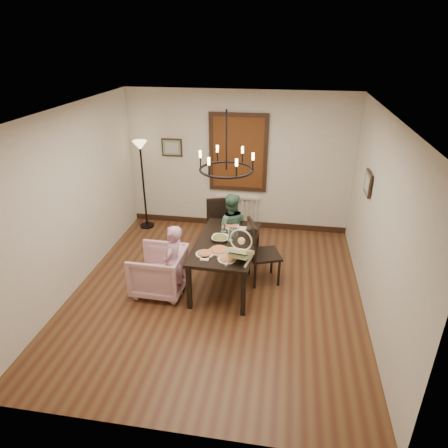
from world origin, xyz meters
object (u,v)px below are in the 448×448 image
(elderly_woman, at_px, (174,270))
(seated_man, at_px, (230,234))
(chair_right, at_px, (264,251))
(baby_bouncer, at_px, (240,250))
(chair_far, at_px, (221,230))
(drinking_glass, at_px, (232,232))
(armchair, at_px, (159,271))
(floor_lamp, at_px, (144,186))
(dining_table, at_px, (226,246))

(elderly_woman, distance_m, seated_man, 1.45)
(chair_right, distance_m, baby_bouncer, 0.86)
(chair_far, bearing_deg, drinking_glass, -83.05)
(armchair, height_order, floor_lamp, floor_lamp)
(elderly_woman, bearing_deg, seated_man, 160.73)
(chair_right, bearing_deg, baby_bouncer, 135.99)
(chair_far, bearing_deg, chair_right, -55.93)
(seated_man, bearing_deg, armchair, 41.46)
(baby_bouncer, relative_size, floor_lamp, 0.27)
(dining_table, height_order, seated_man, seated_man)
(chair_right, bearing_deg, chair_far, 30.34)
(dining_table, xyz_separation_m, seated_man, (-0.05, 0.75, -0.15))
(chair_right, bearing_deg, elderly_woman, 99.06)
(floor_lamp, bearing_deg, baby_bouncer, -45.91)
(chair_right, distance_m, seated_man, 0.86)
(armchair, distance_m, elderly_woman, 0.37)
(chair_right, height_order, armchair, chair_right)
(chair_right, distance_m, floor_lamp, 3.11)
(chair_right, distance_m, armchair, 1.71)
(chair_right, xyz_separation_m, baby_bouncer, (-0.31, -0.70, 0.38))
(baby_bouncer, bearing_deg, floor_lamp, 144.68)
(seated_man, xyz_separation_m, drinking_glass, (0.10, -0.56, 0.32))
(elderly_woman, relative_size, baby_bouncer, 2.08)
(floor_lamp, bearing_deg, elderly_woman, -61.53)
(armchair, xyz_separation_m, baby_bouncer, (1.29, -0.13, 0.57))
(dining_table, xyz_separation_m, elderly_woman, (-0.71, -0.54, -0.17))
(armchair, distance_m, floor_lamp, 2.51)
(chair_far, xyz_separation_m, baby_bouncer, (0.53, -1.39, 0.40))
(armchair, xyz_separation_m, drinking_glass, (1.06, 0.57, 0.49))
(chair_right, height_order, seated_man, chair_right)
(armchair, distance_m, seated_man, 1.49)
(dining_table, bearing_deg, armchair, -157.04)
(seated_man, bearing_deg, dining_table, 85.26)
(armchair, height_order, drinking_glass, drinking_glass)
(armchair, height_order, baby_bouncer, baby_bouncer)
(dining_table, relative_size, floor_lamp, 0.93)
(seated_man, height_order, floor_lamp, floor_lamp)
(dining_table, xyz_separation_m, floor_lamp, (-2.01, 1.85, 0.22))
(chair_right, relative_size, seated_man, 1.04)
(dining_table, distance_m, chair_right, 0.64)
(seated_man, bearing_deg, baby_bouncer, 96.46)
(armchair, bearing_deg, chair_right, 111.31)
(armchair, relative_size, drinking_glass, 5.12)
(drinking_glass, bearing_deg, chair_far, 113.19)
(chair_far, distance_m, baby_bouncer, 1.54)
(dining_table, height_order, drinking_glass, drinking_glass)
(dining_table, distance_m, drinking_glass, 0.26)
(baby_bouncer, distance_m, floor_lamp, 3.30)
(armchair, relative_size, floor_lamp, 0.44)
(dining_table, height_order, chair_far, chair_far)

